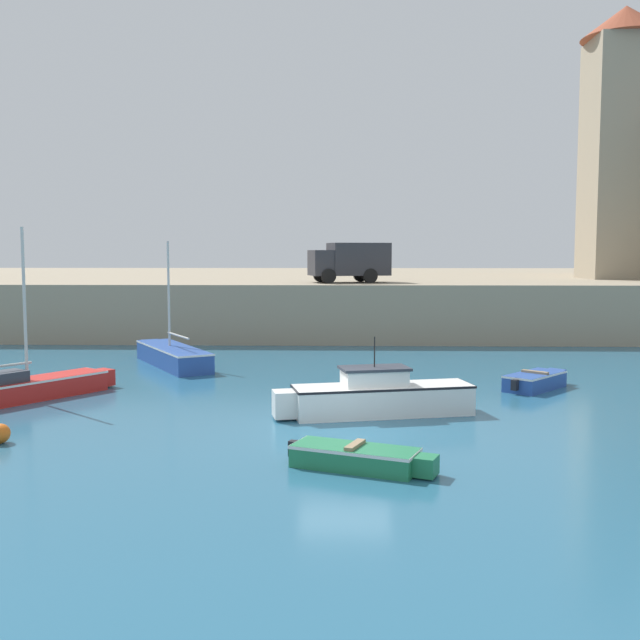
{
  "coord_description": "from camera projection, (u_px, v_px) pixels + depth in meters",
  "views": [
    {
      "loc": [
        -0.14,
        -19.89,
        4.86
      ],
      "look_at": [
        -0.98,
        11.25,
        2.0
      ],
      "focal_mm": 42.0,
      "sensor_mm": 36.0,
      "label": 1
    }
  ],
  "objects": [
    {
      "name": "ground_plane",
      "position": [
        345.0,
        431.0,
        20.24
      ],
      "size": [
        200.0,
        200.0,
        0.0
      ],
      "primitive_type": "plane",
      "color": "#28607F"
    },
    {
      "name": "quay_seawall",
      "position": [
        342.0,
        294.0,
        58.38
      ],
      "size": [
        120.0,
        40.0,
        3.13
      ],
      "primitive_type": "cube",
      "color": "gray",
      "rests_on": "ground"
    },
    {
      "name": "motorboat_white_0",
      "position": [
        378.0,
        396.0,
        22.23
      ],
      "size": [
        6.06,
        2.59,
        2.35
      ],
      "color": "white",
      "rests_on": "ground"
    },
    {
      "name": "sailboat_blue_1",
      "position": [
        172.0,
        355.0,
        31.95
      ],
      "size": [
        4.38,
        6.39,
        5.3
      ],
      "color": "#284C9E",
      "rests_on": "ground"
    },
    {
      "name": "sailboat_red_2",
      "position": [
        16.0,
        389.0,
        24.16
      ],
      "size": [
        4.79,
        6.27,
        5.65
      ],
      "color": "red",
      "rests_on": "ground"
    },
    {
      "name": "dinghy_blue_3",
      "position": [
        536.0,
        380.0,
        26.5
      ],
      "size": [
        2.76,
        2.94,
        0.65
      ],
      "color": "#284C9E",
      "rests_on": "ground"
    },
    {
      "name": "dinghy_green_4",
      "position": [
        359.0,
        457.0,
        16.73
      ],
      "size": [
        3.39,
        2.02,
        0.58
      ],
      "color": "#237A4C",
      "rests_on": "ground"
    },
    {
      "name": "mooring_buoy",
      "position": [
        0.0,
        434.0,
        18.97
      ],
      "size": [
        0.51,
        0.51,
        0.51
      ],
      "primitive_type": "sphere",
      "color": "orange",
      "rests_on": "ground"
    },
    {
      "name": "truck_on_quay",
      "position": [
        350.0,
        261.0,
        41.59
      ],
      "size": [
        4.68,
        3.07,
        2.2
      ],
      "color": "#333338",
      "rests_on": "quay_seawall"
    }
  ]
}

